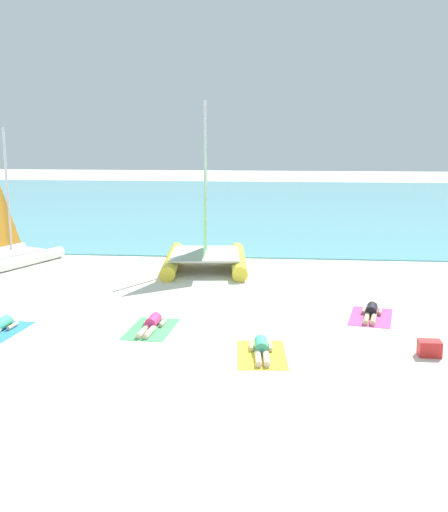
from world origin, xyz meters
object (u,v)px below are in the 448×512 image
sailboat_white (1,245)px  towel_center_left (151,329)px  sailboat_yellow (205,244)px  sunbather_center_left (152,324)px  sunbather_center_right (261,348)px  towel_rightmost (371,317)px  cooler_box (430,348)px  towel_center_right (261,354)px  sunbather_rightmost (371,312)px

sailboat_white → towel_center_left: bearing=-23.0°
sailboat_yellow → sunbather_center_left: bearing=-99.3°
sailboat_white → sunbather_center_right: size_ratio=3.30×
towel_center_left → sailboat_yellow: bearing=86.2°
sailboat_white → sailboat_yellow: 7.87m
towel_center_left → towel_rightmost: bearing=15.7°
sailboat_yellow → cooler_box: bearing=-60.0°
towel_center_left → cooler_box: size_ratio=3.80×
towel_center_right → cooler_box: bearing=4.3°
sailboat_yellow → towel_center_right: size_ratio=3.23×
sailboat_white → towel_center_left: 10.42m
sunbather_center_left → towel_rightmost: sunbather_center_left is taller
towel_rightmost → towel_center_right: bearing=-132.0°
sunbather_center_left → sunbather_center_right: size_ratio=1.00×
towel_center_left → sunbather_center_left: size_ratio=1.21×
towel_center_right → cooler_box: cooler_box is taller
sunbather_center_left → sunbather_rightmost: same height
sailboat_white → sunbather_rightmost: size_ratio=3.31×
cooler_box → sunbather_rightmost: bearing=106.4°
towel_center_right → sailboat_white: bearing=139.1°
sailboat_yellow → sunbather_center_right: (2.39, -8.86, -0.78)m
sunbather_center_right → cooler_box: 3.79m
sunbather_center_right → towel_center_left: bearing=147.8°
sunbather_rightmost → sunbather_center_right: bearing=-120.7°
towel_rightmost → sunbather_rightmost: bearing=78.5°
towel_center_left → sunbather_center_right: bearing=-27.9°
towel_center_right → sunbather_rightmost: (2.90, 3.27, 0.13)m
sunbather_rightmost → cooler_box: 3.12m
sailboat_yellow → sunbather_center_right: 9.21m
sailboat_white → towel_center_left: sailboat_white is taller
towel_center_left → towel_center_right: same height
towel_center_left → sunbather_center_left: sunbather_center_left is taller
sunbather_rightmost → towel_center_right: bearing=-120.1°
towel_center_right → cooler_box: 3.79m
sunbather_center_right → towel_rightmost: sunbather_center_right is taller
sunbather_center_left → towel_center_left: bearing=-90.0°
sailboat_yellow → sailboat_white: bearing=174.6°
towel_center_left → cooler_box: (6.66, -1.30, 0.17)m
sailboat_yellow → towel_rightmost: size_ratio=3.23×
towel_center_left → towel_center_right: bearing=-28.9°
sunbather_center_left → sailboat_yellow: bearing=89.9°
sailboat_yellow → cooler_box: size_ratio=12.27×
cooler_box → towel_center_left: bearing=168.9°
sunbather_center_right → sunbather_rightmost: 4.33m
cooler_box → sunbather_center_right: bearing=-176.7°
towel_center_right → towel_rightmost: size_ratio=1.00×
sailboat_yellow → sunbather_rightmost: size_ratio=3.93×
sunbather_center_right → towel_rightmost: size_ratio=0.82×
towel_center_left → sunbather_center_left: bearing=86.3°
sailboat_yellow → cooler_box: sailboat_yellow is taller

